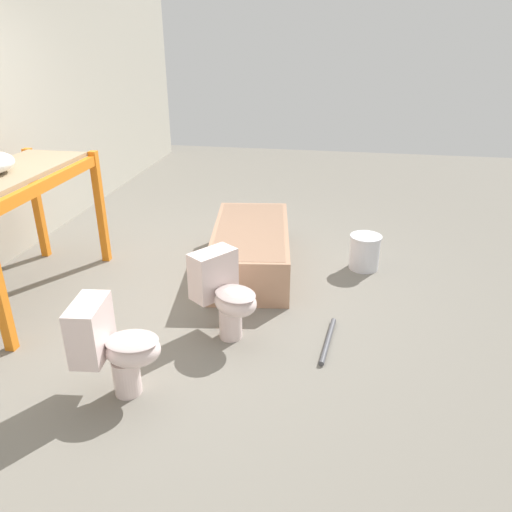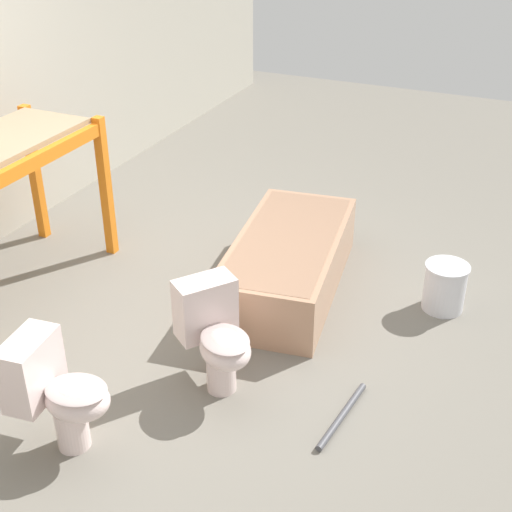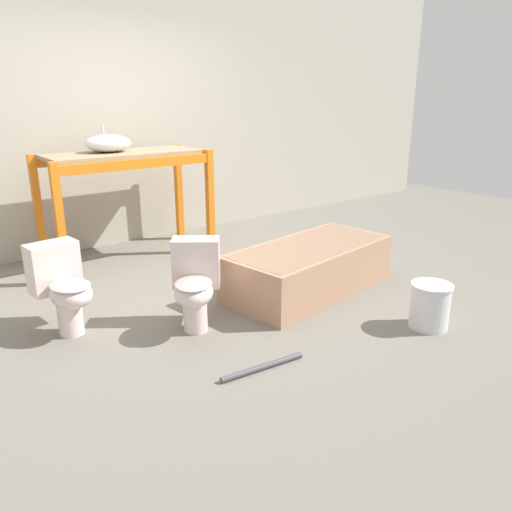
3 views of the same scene
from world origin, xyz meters
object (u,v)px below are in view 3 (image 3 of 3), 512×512
sink_basin (108,143)px  toilet_near (195,281)px  bathtub_main (309,265)px  toilet_far (63,285)px  bucket_white (430,305)px

sink_basin → toilet_near: (-0.20, -1.90, -0.82)m
bathtub_main → toilet_far: toilet_far is taller
toilet_near → toilet_far: size_ratio=1.00×
sink_basin → toilet_far: 1.88m
bathtub_main → toilet_near: size_ratio=2.53×
toilet_far → toilet_near: bearing=-40.3°
sink_basin → bucket_white: size_ratio=1.31×
sink_basin → bathtub_main: size_ratio=0.27×
toilet_far → bucket_white: 2.65m
bucket_white → toilet_far: bearing=143.5°
bathtub_main → bucket_white: bathtub_main is taller
toilet_far → bucket_white: size_ratio=1.90×
toilet_far → bucket_white: bearing=-43.0°
sink_basin → bucket_white: bearing=-68.8°
bathtub_main → toilet_near: 1.17m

